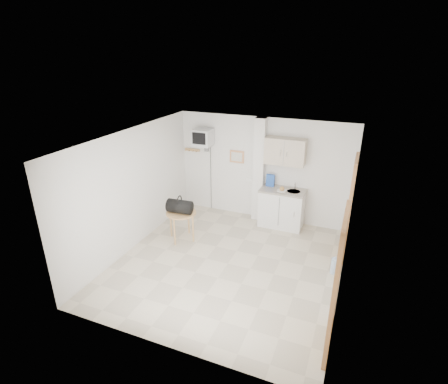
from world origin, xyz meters
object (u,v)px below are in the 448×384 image
at_px(round_table, 181,216).
at_px(water_bottle, 334,266).
at_px(duffel_bag, 180,206).
at_px(crt_television, 203,138).

relative_size(round_table, water_bottle, 1.84).
bearing_deg(duffel_bag, water_bottle, -4.42).
height_order(crt_television, water_bottle, crt_television).
xyz_separation_m(round_table, duffel_bag, (-0.01, -0.03, 0.23)).
distance_m(crt_television, duffel_bag, 1.90).
bearing_deg(crt_television, round_table, -84.15).
xyz_separation_m(crt_television, round_table, (0.15, -1.49, -1.36)).
bearing_deg(water_bottle, round_table, 178.80).
bearing_deg(round_table, duffel_bag, -106.87).
relative_size(crt_television, round_table, 3.29).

